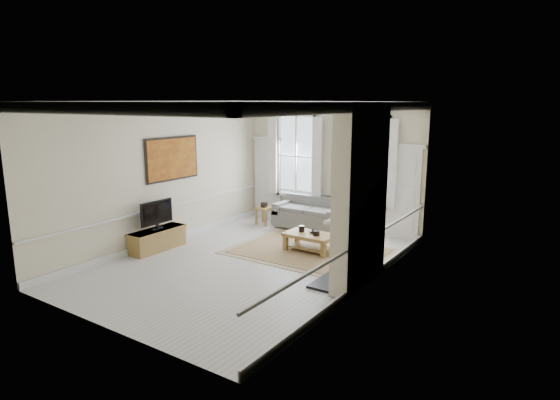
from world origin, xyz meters
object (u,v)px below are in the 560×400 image
Objects in this scene: sofa at (311,216)px; tv_stand at (158,240)px; coffee_table at (310,237)px; side_table at (264,211)px.

sofa is 1.34× the size of tv_stand.
side_table is at bearing 149.84° from coffee_table.
sofa is at bearing 13.40° from side_table.
coffee_table is at bearing -60.48° from sofa.
coffee_table is (0.99, -1.74, -0.01)m from sofa.
tv_stand is at bearing -147.06° from coffee_table.
coffee_table is at bearing 31.53° from tv_stand.
sofa is 4.14m from tv_stand.
sofa reaches higher than tv_stand.
coffee_table is 3.55m from tv_stand.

